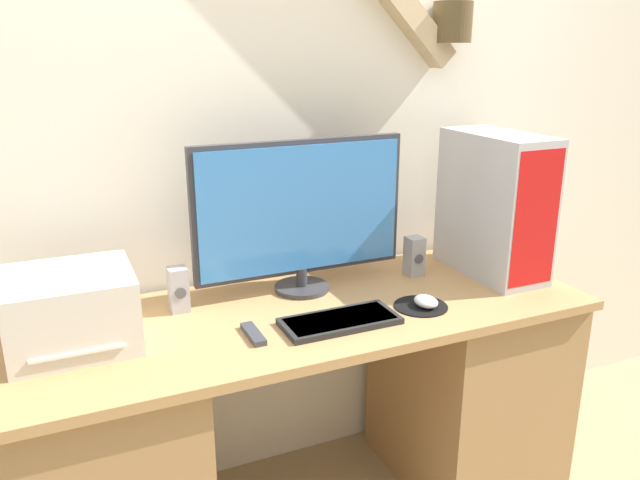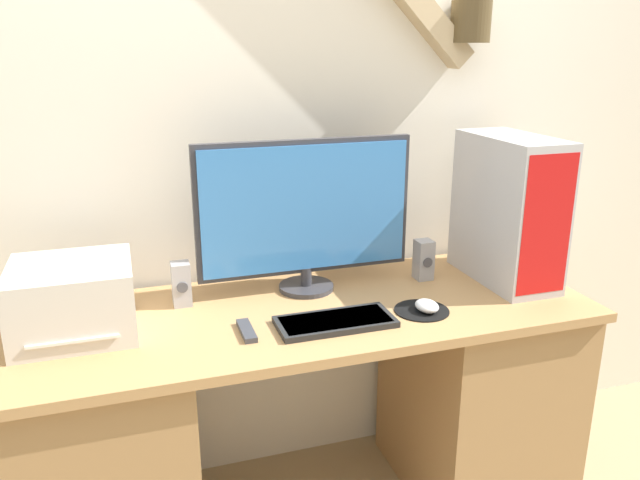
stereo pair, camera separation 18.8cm
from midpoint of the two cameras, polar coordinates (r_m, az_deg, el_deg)
wall_back at (r=2.15m, az=-1.95°, el=11.72°), size 6.40×0.19×2.70m
desk at (r=2.13m, az=1.46°, el=-15.70°), size 1.79×0.66×0.79m
monitor at (r=2.01m, az=1.33°, el=2.60°), size 0.71×0.18×0.50m
keyboard at (r=1.84m, az=4.37°, el=-7.50°), size 0.35×0.16×0.02m
mousepad at (r=1.97m, az=12.01°, el=-6.38°), size 0.17×0.17×0.00m
mouse at (r=1.96m, az=12.49°, el=-5.96°), size 0.07×0.09×0.03m
computer_tower at (r=2.23m, az=19.19°, el=2.60°), size 0.20×0.42×0.50m
printer at (r=1.85m, az=-18.98°, el=-5.23°), size 0.33×0.31×0.21m
speaker_left at (r=1.97m, az=-9.93°, el=-4.04°), size 0.06×0.06×0.14m
speaker_right at (r=2.20m, az=11.88°, el=-1.82°), size 0.06×0.06×0.14m
remote_control at (r=1.79m, az=-3.72°, el=-8.35°), size 0.04×0.14×0.02m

